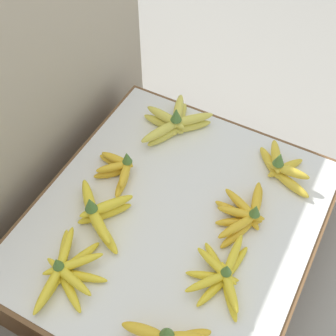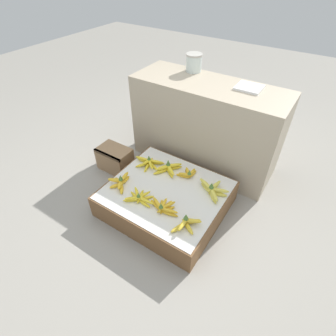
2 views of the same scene
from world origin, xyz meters
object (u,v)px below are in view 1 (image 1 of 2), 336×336
(banana_bunch_middle_right, at_px, (174,122))
(banana_bunch_front_midright, at_px, (244,214))
(banana_bunch_middle_left, at_px, (66,271))
(banana_bunch_middle_midright, at_px, (118,168))
(banana_bunch_front_midleft, at_px, (222,275))
(banana_bunch_middle_midleft, at_px, (98,213))
(banana_bunch_front_right, at_px, (282,167))

(banana_bunch_middle_right, bearing_deg, banana_bunch_front_midright, -122.91)
(banana_bunch_middle_left, distance_m, banana_bunch_middle_midright, 0.37)
(banana_bunch_front_midleft, bearing_deg, banana_bunch_middle_right, 40.67)
(banana_bunch_middle_midleft, bearing_deg, banana_bunch_front_right, -44.80)
(banana_bunch_front_right, relative_size, banana_bunch_middle_midright, 1.42)
(banana_bunch_front_midright, xyz_separation_m, banana_bunch_front_right, (0.22, -0.04, 0.00))
(banana_bunch_middle_midright, bearing_deg, banana_bunch_middle_midleft, -167.55)
(banana_bunch_front_right, distance_m, banana_bunch_middle_midleft, 0.59)
(banana_bunch_front_midright, height_order, banana_bunch_middle_right, banana_bunch_middle_right)
(banana_bunch_middle_right, bearing_deg, banana_bunch_middle_midleft, 176.49)
(banana_bunch_front_right, relative_size, banana_bunch_middle_right, 0.80)
(banana_bunch_front_midright, bearing_deg, banana_bunch_middle_midright, 94.37)
(banana_bunch_middle_midleft, relative_size, banana_bunch_middle_right, 0.86)
(banana_bunch_front_right, height_order, banana_bunch_middle_midleft, banana_bunch_middle_midleft)
(banana_bunch_front_midleft, height_order, banana_bunch_middle_right, banana_bunch_middle_right)
(banana_bunch_front_midleft, distance_m, banana_bunch_middle_right, 0.57)
(banana_bunch_front_midleft, relative_size, banana_bunch_front_right, 1.12)
(banana_bunch_front_midright, distance_m, banana_bunch_front_right, 0.22)
(banana_bunch_front_midleft, xyz_separation_m, banana_bunch_middle_right, (0.43, 0.37, 0.01))
(banana_bunch_front_midright, bearing_deg, banana_bunch_middle_left, 138.23)
(banana_bunch_front_midright, height_order, banana_bunch_middle_left, banana_bunch_front_midright)
(banana_bunch_front_midright, bearing_deg, banana_bunch_middle_right, 57.09)
(banana_bunch_front_midleft, distance_m, banana_bunch_middle_midright, 0.47)
(banana_bunch_middle_midleft, relative_size, banana_bunch_middle_midright, 1.53)
(banana_bunch_middle_midright, bearing_deg, banana_bunch_middle_right, -13.96)
(banana_bunch_front_midleft, distance_m, banana_bunch_front_right, 0.42)
(banana_bunch_front_midleft, relative_size, banana_bunch_middle_midright, 1.59)
(banana_bunch_front_midleft, height_order, banana_bunch_middle_midleft, banana_bunch_middle_midleft)
(banana_bunch_front_midright, relative_size, banana_bunch_middle_midleft, 1.12)
(banana_bunch_middle_right, bearing_deg, banana_bunch_front_right, -91.71)
(banana_bunch_middle_right, bearing_deg, banana_bunch_front_midleft, -139.33)
(banana_bunch_front_midright, height_order, banana_bunch_front_right, banana_bunch_front_right)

